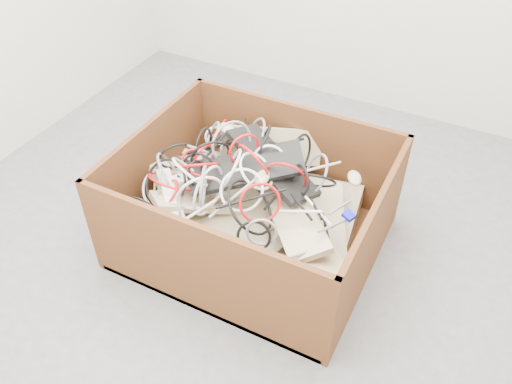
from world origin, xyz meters
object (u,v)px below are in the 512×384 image
at_px(cardboard_box, 251,220).
at_px(vga_plug, 349,216).
at_px(power_strip_right, 170,197).
at_px(power_strip_left, 199,177).

xyz_separation_m(cardboard_box, vga_plug, (0.45, -0.00, 0.23)).
relative_size(power_strip_right, vga_plug, 6.69).
bearing_deg(power_strip_left, power_strip_right, -143.95).
bearing_deg(cardboard_box, vga_plug, -0.12).
relative_size(power_strip_left, vga_plug, 6.19).
height_order(cardboard_box, power_strip_right, cardboard_box).
distance_m(power_strip_right, vga_plug, 0.76).
bearing_deg(vga_plug, cardboard_box, -159.79).
bearing_deg(power_strip_right, cardboard_box, 80.06).
height_order(cardboard_box, power_strip_left, cardboard_box).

